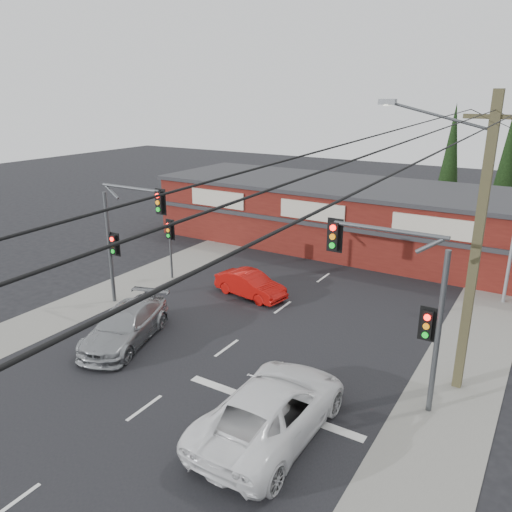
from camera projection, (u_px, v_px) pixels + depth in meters
The scene contains 17 objects.
ground at pixel (213, 359), 19.46m from camera, with size 120.00×120.00×0.00m, color black.
road_strip at pixel (275, 313), 23.51m from camera, with size 14.00×70.00×0.01m, color black.
verge_left at pixel (142, 279), 27.73m from camera, with size 3.00×70.00×0.02m, color gray.
verge_right at pixel (467, 361), 19.28m from camera, with size 3.00×70.00×0.02m, color gray.
stop_line at pixel (271, 406), 16.50m from camera, with size 6.50×0.35×0.01m, color silver.
white_suv at pixel (272, 409), 14.98m from camera, with size 2.80×6.08×1.69m, color white.
silver_suv at pixel (125, 325), 20.55m from camera, with size 2.08×5.12×1.49m, color #96999B.
red_sedan at pixel (250, 284), 25.22m from camera, with size 1.35×3.88×1.28m, color #B70F0B.
lane_dashes at pixel (283, 307), 24.08m from camera, with size 0.12×49.03×0.01m.
shop_building at pixel (352, 215), 33.04m from camera, with size 27.30×8.40×4.22m.
conifer_near at pixel (450, 158), 35.44m from camera, with size 1.80×1.80×9.25m.
conifer_far at pixel (508, 158), 35.32m from camera, with size 1.80×1.80×9.25m.
traffic_mast_left at pixel (124, 228), 23.05m from camera, with size 3.77×0.27×5.97m.
traffic_mast_right at pixel (405, 292), 15.63m from camera, with size 3.96×0.27×5.97m.
pedestal_signal at pixel (170, 237), 27.15m from camera, with size 0.55×0.27×3.38m.
utility_pole at pixel (473, 239), 16.04m from camera, with size 4.38×0.59×10.00m.
power_lines at pixel (458, 135), 10.43m from camera, with size 2.01×29.00×1.22m.
Camera 1 is at (10.47, -13.80, 9.89)m, focal length 35.00 mm.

